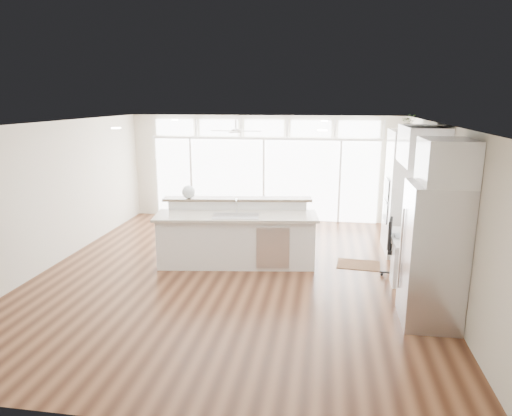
# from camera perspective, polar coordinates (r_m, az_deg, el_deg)

# --- Properties ---
(floor) EXTENTS (7.00, 8.00, 0.02)m
(floor) POSITION_cam_1_polar(r_m,az_deg,el_deg) (8.42, -2.80, -8.25)
(floor) COLOR #432314
(floor) RESTS_ON ground
(ceiling) EXTENTS (7.00, 8.00, 0.02)m
(ceiling) POSITION_cam_1_polar(r_m,az_deg,el_deg) (7.83, -3.03, 10.50)
(ceiling) COLOR white
(ceiling) RESTS_ON wall_back
(wall_back) EXTENTS (7.00, 0.04, 2.70)m
(wall_back) POSITION_cam_1_polar(r_m,az_deg,el_deg) (11.89, 1.04, 5.01)
(wall_back) COLOR beige
(wall_back) RESTS_ON floor
(wall_front) EXTENTS (7.00, 0.04, 2.70)m
(wall_front) POSITION_cam_1_polar(r_m,az_deg,el_deg) (4.36, -13.87, -10.70)
(wall_front) COLOR beige
(wall_front) RESTS_ON floor
(wall_left) EXTENTS (0.04, 8.00, 2.70)m
(wall_left) POSITION_cam_1_polar(r_m,az_deg,el_deg) (9.37, -24.37, 1.48)
(wall_left) COLOR beige
(wall_left) RESTS_ON floor
(wall_right) EXTENTS (0.04, 8.00, 2.70)m
(wall_right) POSITION_cam_1_polar(r_m,az_deg,el_deg) (8.07, 22.21, -0.09)
(wall_right) COLOR beige
(wall_right) RESTS_ON floor
(glass_wall) EXTENTS (5.80, 0.06, 2.08)m
(glass_wall) POSITION_cam_1_polar(r_m,az_deg,el_deg) (11.88, 0.99, 3.54)
(glass_wall) COLOR white
(glass_wall) RESTS_ON wall_back
(transom_row) EXTENTS (5.90, 0.06, 0.40)m
(transom_row) POSITION_cam_1_polar(r_m,az_deg,el_deg) (11.72, 1.02, 9.95)
(transom_row) COLOR white
(transom_row) RESTS_ON wall_back
(desk_window) EXTENTS (0.04, 0.85, 0.85)m
(desk_window) POSITION_cam_1_polar(r_m,az_deg,el_deg) (8.31, 21.61, 1.74)
(desk_window) COLOR white
(desk_window) RESTS_ON wall_right
(ceiling_fan) EXTENTS (1.16, 1.16, 0.32)m
(ceiling_fan) POSITION_cam_1_polar(r_m,az_deg,el_deg) (10.68, -2.54, 10.13)
(ceiling_fan) COLOR silver
(ceiling_fan) RESTS_ON ceiling
(recessed_lights) EXTENTS (3.40, 3.00, 0.02)m
(recessed_lights) POSITION_cam_1_polar(r_m,az_deg,el_deg) (8.02, -2.73, 10.44)
(recessed_lights) COLOR #F4E1CF
(recessed_lights) RESTS_ON ceiling
(oven_cabinet) EXTENTS (0.64, 1.20, 2.50)m
(oven_cabinet) POSITION_cam_1_polar(r_m,az_deg,el_deg) (9.75, 17.95, 1.87)
(oven_cabinet) COLOR white
(oven_cabinet) RESTS_ON floor
(desk_nook) EXTENTS (0.72, 1.30, 0.76)m
(desk_nook) POSITION_cam_1_polar(r_m,az_deg,el_deg) (8.54, 18.76, -5.87)
(desk_nook) COLOR white
(desk_nook) RESTS_ON floor
(upper_cabinets) EXTENTS (0.64, 1.30, 0.64)m
(upper_cabinets) POSITION_cam_1_polar(r_m,az_deg,el_deg) (8.13, 20.09, 7.35)
(upper_cabinets) COLOR white
(upper_cabinets) RESTS_ON wall_right
(refrigerator) EXTENTS (0.76, 0.90, 2.00)m
(refrigerator) POSITION_cam_1_polar(r_m,az_deg,el_deg) (6.81, 21.25, -5.48)
(refrigerator) COLOR silver
(refrigerator) RESTS_ON floor
(fridge_cabinet) EXTENTS (0.64, 0.90, 0.60)m
(fridge_cabinet) POSITION_cam_1_polar(r_m,az_deg,el_deg) (6.54, 22.73, 5.36)
(fridge_cabinet) COLOR white
(fridge_cabinet) RESTS_ON wall_right
(framed_photos) EXTENTS (0.06, 0.22, 0.80)m
(framed_photos) POSITION_cam_1_polar(r_m,az_deg,el_deg) (8.93, 20.69, 1.60)
(framed_photos) COLOR black
(framed_photos) RESTS_ON wall_right
(kitchen_island) EXTENTS (3.17, 1.56, 1.21)m
(kitchen_island) POSITION_cam_1_polar(r_m,az_deg,el_deg) (8.67, -2.46, -3.29)
(kitchen_island) COLOR white
(kitchen_island) RESTS_ON floor
(rug) EXTENTS (0.86, 0.65, 0.01)m
(rug) POSITION_cam_1_polar(r_m,az_deg,el_deg) (9.03, 12.70, -6.92)
(rug) COLOR #3B2112
(rug) RESTS_ON floor
(office_chair) EXTENTS (0.63, 0.60, 1.05)m
(office_chair) POSITION_cam_1_polar(r_m,az_deg,el_deg) (8.42, 17.70, -4.99)
(office_chair) COLOR black
(office_chair) RESTS_ON floor
(fishbowl) EXTENTS (0.28, 0.28, 0.26)m
(fishbowl) POSITION_cam_1_polar(r_m,az_deg,el_deg) (8.98, -8.42, 2.00)
(fishbowl) COLOR white
(fishbowl) RESTS_ON kitchen_island
(monitor) EXTENTS (0.10, 0.49, 0.40)m
(monitor) POSITION_cam_1_polar(r_m,az_deg,el_deg) (8.36, 18.52, -2.09)
(monitor) COLOR black
(monitor) RESTS_ON desk_nook
(keyboard) EXTENTS (0.11, 0.29, 0.01)m
(keyboard) POSITION_cam_1_polar(r_m,az_deg,el_deg) (8.38, 17.28, -3.33)
(keyboard) COLOR silver
(keyboard) RESTS_ON desk_nook
(potted_plant) EXTENTS (0.30, 0.33, 0.24)m
(potted_plant) POSITION_cam_1_polar(r_m,az_deg,el_deg) (9.59, 18.55, 9.91)
(potted_plant) COLOR #35632A
(potted_plant) RESTS_ON oven_cabinet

